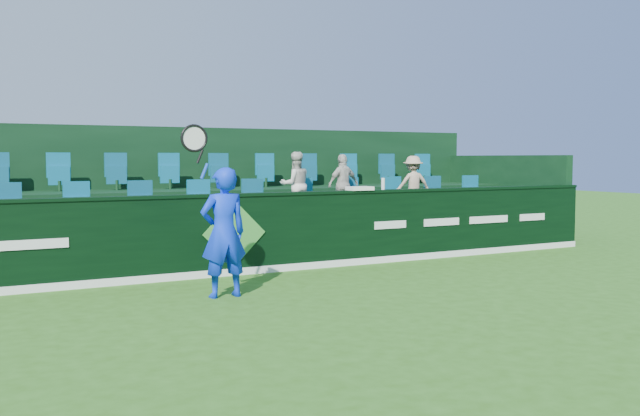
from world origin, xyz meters
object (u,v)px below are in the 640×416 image
spectator_middle (343,185)px  drinks_bottle (383,184)px  towel (360,188)px  tennis_player (223,231)px  spectator_left (295,185)px  spectator_right (413,184)px

spectator_middle → drinks_bottle: (0.19, -1.12, 0.05)m
drinks_bottle → towel: bearing=180.0°
tennis_player → spectator_middle: 4.65m
spectator_left → drinks_bottle: bearing=145.1°
towel → drinks_bottle: drinks_bottle is taller
spectator_right → drinks_bottle: bearing=51.4°
spectator_left → spectator_middle: (1.06, 0.00, -0.02)m
spectator_middle → spectator_right: spectator_middle is taller
spectator_left → towel: size_ratio=2.79×
spectator_left → spectator_middle: size_ratio=1.03×
towel → drinks_bottle: 0.51m
tennis_player → spectator_right: 6.07m
drinks_bottle → spectator_left: bearing=138.2°
spectator_right → spectator_middle: bearing=14.8°
spectator_right → tennis_player: bearing=42.9°
spectator_right → towel: size_ratio=2.63×
spectator_right → drinks_bottle: (-1.51, -1.12, 0.07)m
tennis_player → towel: size_ratio=5.44×
spectator_middle → spectator_right: bearing=173.0°
spectator_left → drinks_bottle: size_ratio=5.74×
tennis_player → spectator_left: bearing=47.9°
spectator_left → spectator_middle: bearing=-173.1°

